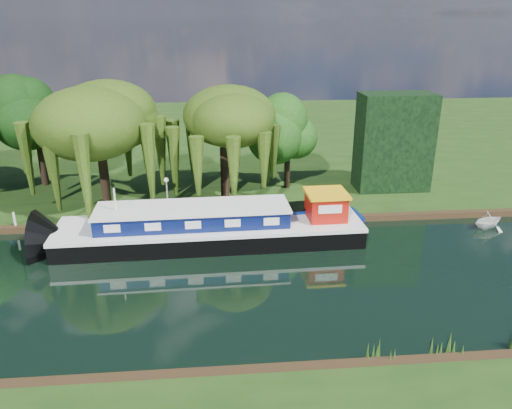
{
  "coord_description": "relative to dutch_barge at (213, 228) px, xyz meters",
  "views": [
    {
      "loc": [
        4.03,
        -25.23,
        14.41
      ],
      "look_at": [
        6.71,
        4.9,
        2.8
      ],
      "focal_mm": 35.0,
      "sensor_mm": 36.0,
      "label": 1
    }
  ],
  "objects": [
    {
      "name": "dutch_barge",
      "position": [
        0.0,
        0.0,
        0.0
      ],
      "size": [
        20.3,
        5.08,
        4.26
      ],
      "rotation": [
        0.0,
        0.0,
        0.03
      ],
      "color": "black",
      "rests_on": "ground"
    },
    {
      "name": "white_cruiser",
      "position": [
        19.66,
        0.67,
        -1.06
      ],
      "size": [
        3.19,
        2.99,
        1.36
      ],
      "primitive_type": "imported",
      "rotation": [
        0.0,
        0.0,
        1.93
      ],
      "color": "silver",
      "rests_on": "ground"
    },
    {
      "name": "tree_far_right",
      "position": [
        6.36,
        9.5,
        4.13
      ],
      "size": [
        4.2,
        4.2,
        6.87
      ],
      "color": "black",
      "rests_on": "far_bank"
    },
    {
      "name": "narrowboat",
      "position": [
        4.1,
        1.46,
        -0.38
      ],
      "size": [
        13.27,
        3.83,
        1.91
      ],
      "rotation": [
        0.0,
        0.0,
        0.13
      ],
      "color": "navy",
      "rests_on": "ground"
    },
    {
      "name": "willow_left",
      "position": [
        -8.27,
        6.93,
        5.87
      ],
      "size": [
        7.43,
        7.43,
        8.91
      ],
      "color": "black",
      "rests_on": "far_bank"
    },
    {
      "name": "ground",
      "position": [
        -3.89,
        -5.41,
        -1.06
      ],
      "size": [
        120.0,
        120.0,
        0.0
      ],
      "primitive_type": "plane",
      "color": "black"
    },
    {
      "name": "conifer_hedge",
      "position": [
        15.11,
        8.59,
        3.39
      ],
      "size": [
        6.0,
        3.0,
        8.0
      ],
      "primitive_type": "cube",
      "color": "black",
      "rests_on": "far_bank"
    },
    {
      "name": "willow_right",
      "position": [
        1.03,
        7.3,
        5.21
      ],
      "size": [
        6.54,
        6.54,
        7.97
      ],
      "color": "black",
      "rests_on": "far_bank"
    },
    {
      "name": "tree_far_mid",
      "position": [
        -14.52,
        12.14,
        5.31
      ],
      "size": [
        5.24,
        5.24,
        8.57
      ],
      "color": "black",
      "rests_on": "far_bank"
    },
    {
      "name": "lamppost",
      "position": [
        -3.39,
        5.09,
        1.36
      ],
      "size": [
        0.36,
        0.36,
        2.56
      ],
      "color": "silver",
      "rests_on": "far_bank"
    },
    {
      "name": "reeds_near",
      "position": [
        2.99,
        -12.98,
        -0.51
      ],
      "size": [
        33.7,
        1.5,
        1.1
      ],
      "color": "#204312",
      "rests_on": "ground"
    },
    {
      "name": "far_bank",
      "position": [
        -3.89,
        28.59,
        -0.83
      ],
      "size": [
        120.0,
        52.0,
        0.45
      ],
      "primitive_type": "cube",
      "color": "black",
      "rests_on": "ground"
    },
    {
      "name": "mooring_posts",
      "position": [
        -4.39,
        2.99,
        -0.11
      ],
      "size": [
        19.16,
        0.16,
        1.0
      ],
      "color": "silver",
      "rests_on": "far_bank"
    },
    {
      "name": "red_dinghy",
      "position": [
        -10.52,
        1.31,
        -1.06
      ],
      "size": [
        3.78,
        3.17,
        0.67
      ],
      "primitive_type": "imported",
      "rotation": [
        0.0,
        0.0,
        1.27
      ],
      "color": "#9F140B",
      "rests_on": "ground"
    }
  ]
}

